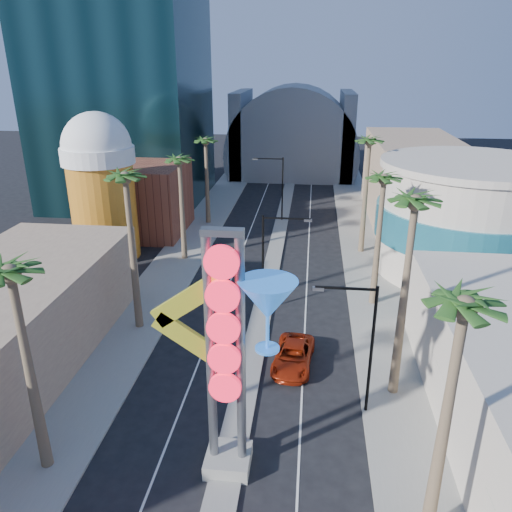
{
  "coord_description": "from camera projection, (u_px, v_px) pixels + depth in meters",
  "views": [
    {
      "loc": [
        3.56,
        -16.07,
        19.0
      ],
      "look_at": [
        -0.36,
        18.42,
        5.27
      ],
      "focal_mm": 35.0,
      "sensor_mm": 36.0,
      "label": 1
    }
  ],
  "objects": [
    {
      "name": "beer_mug",
      "position": [
        101.0,
        181.0,
        48.83
      ],
      "size": [
        7.0,
        7.0,
        14.5
      ],
      "color": "#BF7119",
      "rests_on": "ground"
    },
    {
      "name": "neon_sign",
      "position": [
        243.0,
        341.0,
        22.17
      ],
      "size": [
        6.53,
        2.6,
        12.55
      ],
      "color": "gray",
      "rests_on": "ground"
    },
    {
      "name": "palm_3",
      "position": [
        206.0,
        146.0,
        58.47
      ],
      "size": [
        2.4,
        2.4,
        11.2
      ],
      "color": "brown",
      "rests_on": "ground"
    },
    {
      "name": "palm_1",
      "position": [
        126.0,
        188.0,
        33.96
      ],
      "size": [
        2.4,
        2.4,
        12.7
      ],
      "color": "brown",
      "rests_on": "ground"
    },
    {
      "name": "sidewalk_east",
      "position": [
        365.0,
        248.0,
        53.52
      ],
      "size": [
        5.0,
        100.0,
        0.15
      ],
      "primitive_type": "cube",
      "color": "gray",
      "rests_on": "ground"
    },
    {
      "name": "median",
      "position": [
        278.0,
        236.0,
        57.29
      ],
      "size": [
        1.6,
        84.0,
        0.15
      ],
      "primitive_type": "cube",
      "color": "gray",
      "rests_on": "ground"
    },
    {
      "name": "pedestrian_b",
      "position": [
        413.0,
        316.0,
        37.22
      ],
      "size": [
        1.16,
        1.04,
        1.96
      ],
      "primitive_type": "imported",
      "rotation": [
        0.0,
        0.0,
        2.76
      ],
      "color": "gray",
      "rests_on": "sidewalk_east"
    },
    {
      "name": "brick_filler_west",
      "position": [
        141.0,
        199.0,
        57.53
      ],
      "size": [
        10.0,
        10.0,
        8.0
      ],
      "primitive_type": "cube",
      "color": "brown",
      "rests_on": "ground"
    },
    {
      "name": "streetlight_1",
      "position": [
        278.0,
        183.0,
        61.12
      ],
      "size": [
        3.79,
        0.25,
        8.0
      ],
      "color": "black",
      "rests_on": "ground"
    },
    {
      "name": "filler_east",
      "position": [
        411.0,
        178.0,
        63.03
      ],
      "size": [
        10.0,
        20.0,
        10.0
      ],
      "primitive_type": "cube",
      "color": "#9A7B63",
      "rests_on": "ground"
    },
    {
      "name": "palm_2",
      "position": [
        180.0,
        167.0,
        47.38
      ],
      "size": [
        2.4,
        2.4,
        11.2
      ],
      "color": "brown",
      "rests_on": "ground"
    },
    {
      "name": "streetlight_2",
      "position": [
        364.0,
        339.0,
        27.11
      ],
      "size": [
        3.45,
        0.25,
        8.0
      ],
      "color": "black",
      "rests_on": "ground"
    },
    {
      "name": "streetlight_0",
      "position": [
        270.0,
        254.0,
        38.83
      ],
      "size": [
        3.79,
        0.25,
        8.0
      ],
      "color": "black",
      "rests_on": "ground"
    },
    {
      "name": "red_pickup",
      "position": [
        293.0,
        356.0,
        32.94
      ],
      "size": [
        2.9,
        5.49,
        1.47
      ],
      "primitive_type": "imported",
      "rotation": [
        0.0,
        0.0,
        -0.09
      ],
      "color": "#A1250C",
      "rests_on": "ground"
    },
    {
      "name": "palm_6",
      "position": [
        383.0,
        187.0,
        37.93
      ],
      "size": [
        2.4,
        2.4,
        11.7
      ],
      "color": "brown",
      "rests_on": "ground"
    },
    {
      "name": "palm_5",
      "position": [
        414.0,
        216.0,
        26.35
      ],
      "size": [
        2.4,
        2.4,
        13.2
      ],
      "color": "brown",
      "rests_on": "ground"
    },
    {
      "name": "palm_4",
      "position": [
        462.0,
        324.0,
        17.44
      ],
      "size": [
        2.4,
        2.4,
        12.2
      ],
      "color": "brown",
      "rests_on": "ground"
    },
    {
      "name": "hotel_tower",
      "position": [
        117.0,
        8.0,
        63.37
      ],
      "size": [
        20.0,
        20.0,
        50.0
      ],
      "primitive_type": "cube",
      "color": "black",
      "rests_on": "ground"
    },
    {
      "name": "palm_7",
      "position": [
        369.0,
        149.0,
        48.69
      ],
      "size": [
        2.4,
        2.4,
        12.7
      ],
      "color": "brown",
      "rests_on": "ground"
    },
    {
      "name": "turquoise_building",
      "position": [
        467.0,
        219.0,
        46.1
      ],
      "size": [
        16.6,
        16.6,
        10.6
      ],
      "color": "beige",
      "rests_on": "ground"
    },
    {
      "name": "canopy",
      "position": [
        293.0,
        149.0,
        87.14
      ],
      "size": [
        22.0,
        16.0,
        22.0
      ],
      "color": "slate",
      "rests_on": "ground"
    },
    {
      "name": "sidewalk_west",
      "position": [
        191.0,
        242.0,
        55.52
      ],
      "size": [
        5.0,
        100.0,
        0.15
      ],
      "primitive_type": "cube",
      "color": "gray",
      "rests_on": "ground"
    },
    {
      "name": "palm_0",
      "position": [
        13.0,
        286.0,
        21.35
      ],
      "size": [
        2.4,
        2.4,
        11.7
      ],
      "color": "brown",
      "rests_on": "ground"
    }
  ]
}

